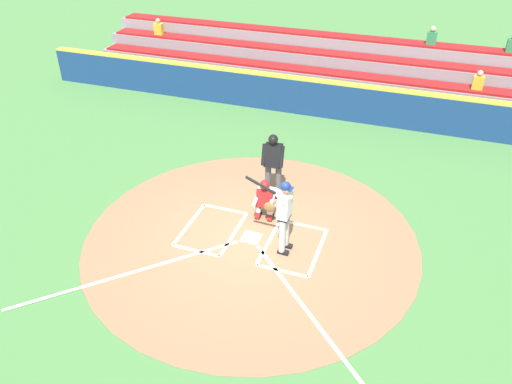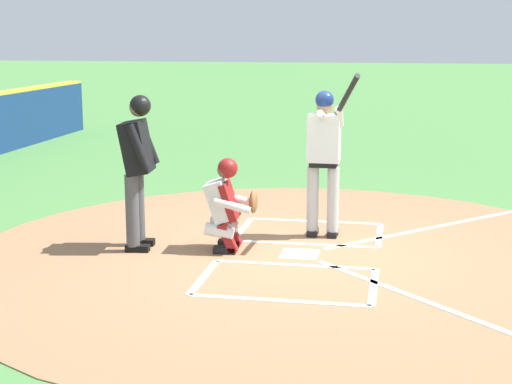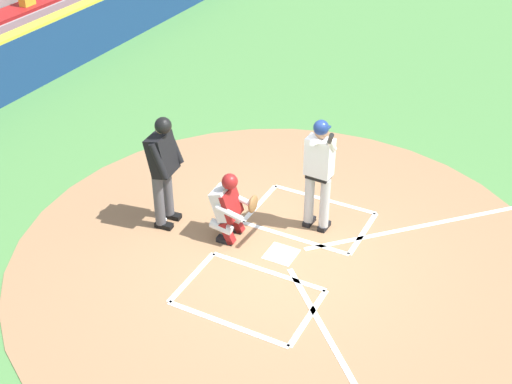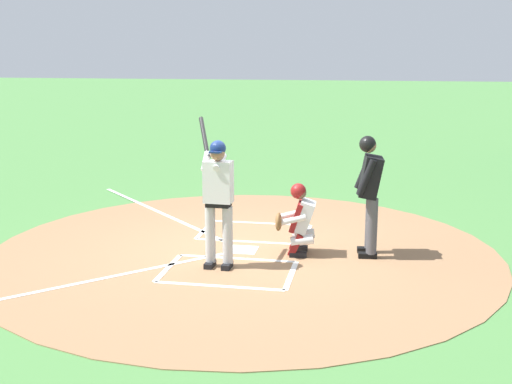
{
  "view_description": "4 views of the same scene",
  "coord_description": "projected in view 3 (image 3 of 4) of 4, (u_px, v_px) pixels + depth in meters",
  "views": [
    {
      "loc": [
        -3.39,
        9.21,
        7.66
      ],
      "look_at": [
        -0.09,
        -0.1,
        1.28
      ],
      "focal_mm": 36.08,
      "sensor_mm": 36.0,
      "label": 1
    },
    {
      "loc": [
        8.79,
        1.1,
        2.58
      ],
      "look_at": [
        0.34,
        -0.46,
        0.81
      ],
      "focal_mm": 54.62,
      "sensor_mm": 36.0,
      "label": 2
    },
    {
      "loc": [
        7.3,
        3.35,
        6.31
      ],
      "look_at": [
        0.23,
        -0.3,
        1.15
      ],
      "focal_mm": 48.17,
      "sensor_mm": 36.0,
      "label": 3
    },
    {
      "loc": [
        -9.65,
        -1.98,
        3.11
      ],
      "look_at": [
        0.29,
        -0.15,
        0.9
      ],
      "focal_mm": 45.53,
      "sensor_mm": 36.0,
      "label": 4
    }
  ],
  "objects": [
    {
      "name": "dirt_circle",
      "position": [
        281.0,
        254.0,
        10.16
      ],
      "size": [
        8.0,
        8.0,
        0.01
      ],
      "primitive_type": "cylinder",
      "color": "#99704C",
      "rests_on": "ground"
    },
    {
      "name": "batter",
      "position": [
        319.0,
        168.0,
        10.13
      ],
      "size": [
        0.95,
        0.68,
        2.13
      ],
      "color": "#BCBCBC",
      "rests_on": "ground"
    },
    {
      "name": "baseball",
      "position": [
        165.0,
        220.0,
        10.86
      ],
      "size": [
        0.07,
        0.07,
        0.07
      ],
      "primitive_type": "sphere",
      "color": "white",
      "rests_on": "ground"
    },
    {
      "name": "catcher",
      "position": [
        230.0,
        205.0,
        10.22
      ],
      "size": [
        0.61,
        0.61,
        1.13
      ],
      "color": "black",
      "rests_on": "ground"
    },
    {
      "name": "ground_plane",
      "position": [
        281.0,
        255.0,
        10.16
      ],
      "size": [
        120.0,
        120.0,
        0.0
      ],
      "primitive_type": "plane",
      "color": "#4C8442"
    },
    {
      "name": "home_plate_and_chalk",
      "position": [
        337.0,
        271.0,
        9.82
      ],
      "size": [
        7.93,
        4.91,
        0.01
      ],
      "color": "white",
      "rests_on": "dirt_circle"
    },
    {
      "name": "plate_umpire",
      "position": [
        163.0,
        164.0,
        10.26
      ],
      "size": [
        0.6,
        0.45,
        1.86
      ],
      "color": "#4C4C51",
      "rests_on": "ground"
    }
  ]
}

